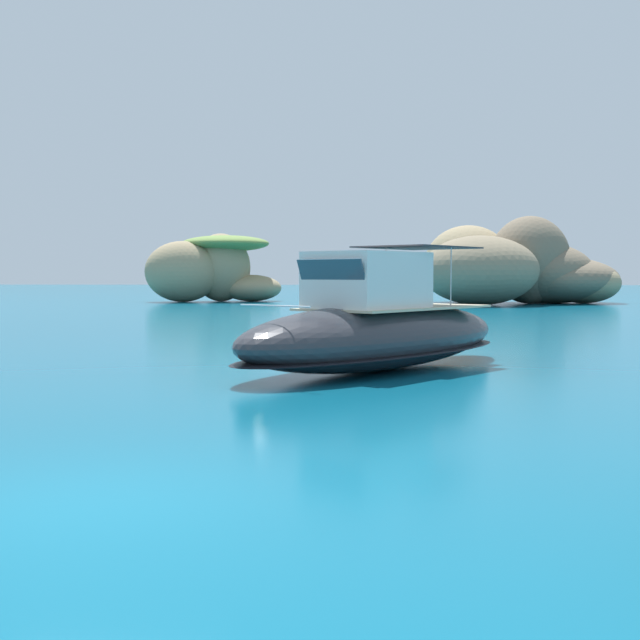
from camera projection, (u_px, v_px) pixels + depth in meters
The scene contains 4 objects.
ground_plane at pixel (89, 500), 9.11m from camera, with size 400.00×400.00×0.00m, color #0C5B7A.
islet_large at pixel (518, 271), 72.10m from camera, with size 21.07×19.66×7.48m.
islet_small at pixel (211, 268), 77.31m from camera, with size 13.86×10.21×6.31m.
motorboat_charcoal at pixel (378, 330), 21.62m from camera, with size 8.47×10.20×3.22m.
Camera 1 is at (3.30, -8.74, 2.45)m, focal length 47.05 mm.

